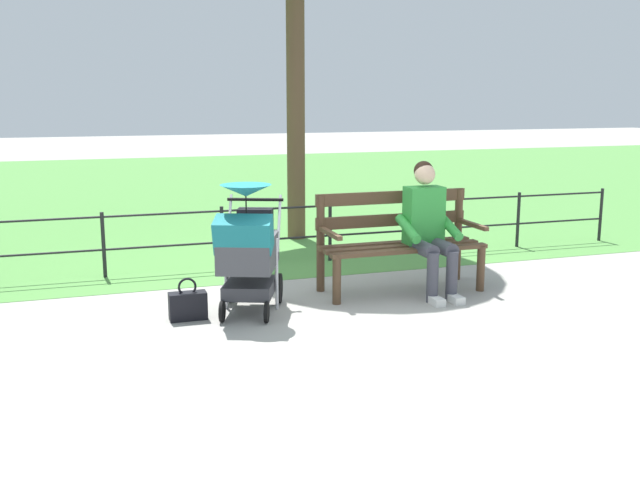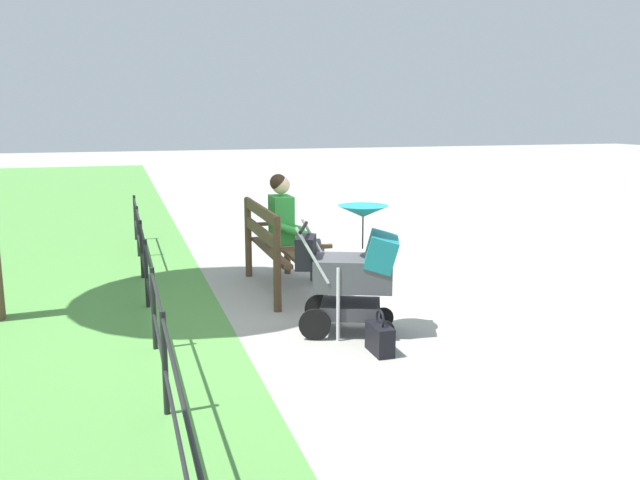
% 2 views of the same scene
% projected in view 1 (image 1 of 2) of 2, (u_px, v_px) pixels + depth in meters
% --- Properties ---
extents(ground_plane, '(60.00, 60.00, 0.00)m').
position_uv_depth(ground_plane, '(319.00, 299.00, 6.83)').
color(ground_plane, '#9E9B93').
extents(grass_lawn, '(40.00, 16.00, 0.01)m').
position_uv_depth(grass_lawn, '(187.00, 188.00, 15.02)').
color(grass_lawn, '#518E42').
rests_on(grass_lawn, ground).
extents(park_bench, '(1.60, 0.61, 0.96)m').
position_uv_depth(park_bench, '(398.00, 237.00, 7.10)').
color(park_bench, brown).
rests_on(park_bench, ground).
extents(person_on_bench, '(0.53, 0.74, 1.28)m').
position_uv_depth(person_on_bench, '(428.00, 225.00, 6.93)').
color(person_on_bench, '#42424C').
rests_on(person_on_bench, ground).
extents(stroller, '(0.78, 1.00, 1.15)m').
position_uv_depth(stroller, '(248.00, 247.00, 6.29)').
color(stroller, black).
rests_on(stroller, ground).
extents(handbag, '(0.32, 0.14, 0.37)m').
position_uv_depth(handbag, '(188.00, 305.00, 6.19)').
color(handbag, black).
rests_on(handbag, ground).
extents(park_fence, '(8.83, 0.04, 0.70)m').
position_uv_depth(park_fence, '(320.00, 226.00, 8.30)').
color(park_fence, black).
rests_on(park_fence, ground).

